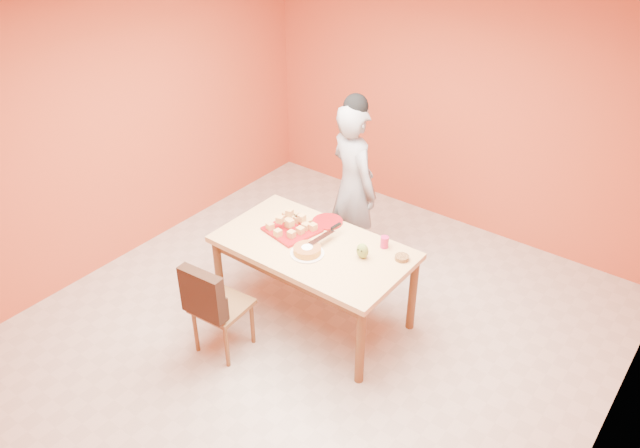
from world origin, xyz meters
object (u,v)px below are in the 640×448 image
Objects in this scene: dining_chair at (220,305)px; checker_tin at (402,258)px; red_dinner_plate at (328,222)px; egg_ornament at (362,251)px; magenta_glass at (385,242)px; person at (353,187)px; sponge_cake at (307,250)px; pastry_platter at (292,230)px; dining_table at (314,254)px.

checker_tin is (1.03, 1.02, 0.32)m from dining_chair.
red_dinner_plate is 2.06× the size of egg_ornament.
checker_tin is at bearing -17.59° from magenta_glass.
person reaches higher than checker_tin.
pastry_platter is at bearing 148.54° from sponge_cake.
dining_chair reaches higher than dining_table.
dining_chair is 3.94× the size of sponge_cake.
egg_ornament is at bearing 43.44° from dining_chair.
person reaches higher than magenta_glass.
pastry_platter is 0.37m from sponge_cake.
dining_table is 0.86m from dining_chair.
magenta_glass is 0.22m from checker_tin.
checker_tin is at bearing 31.41° from sponge_cake.
dining_chair is at bearing -132.02° from egg_ornament.
egg_ornament is (0.42, 0.09, 0.16)m from dining_table.
dining_chair is at bearing -135.52° from checker_tin.
dining_table is 0.74m from checker_tin.
dining_table is 4.19× the size of pastry_platter.
dining_table is 0.30m from pastry_platter.
pastry_platter is at bearing -177.14° from egg_ornament.
checker_tin is (0.26, 0.17, -0.05)m from egg_ornament.
dining_chair is 6.80× the size of egg_ornament.
pastry_platter is 2.96× the size of egg_ornament.
sponge_cake is (0.31, -0.19, 0.03)m from pastry_platter.
dining_table is 0.19m from sponge_cake.
person is at bearing 144.75° from checker_tin.
dining_chair is (-0.35, -0.76, -0.21)m from dining_table.
egg_ornament is 0.32m from checker_tin.
pastry_platter is (-0.28, 0.06, 0.11)m from dining_table.
red_dinner_plate is 2.36× the size of checker_tin.
magenta_glass is at bearing 75.60° from egg_ornament.
magenta_glass is at bearing 46.14° from sponge_cake.
dining_table is at bearing 106.12° from sponge_cake.
egg_ornament is at bearing -147.59° from checker_tin.
egg_ornament reaches higher than red_dinner_plate.
pastry_platter is at bearing 80.25° from dining_chair.
person is at bearing 104.52° from sponge_cake.
sponge_cake is at bearing -31.46° from pastry_platter.
sponge_cake is at bearing 127.29° from person.
sponge_cake is at bearing -149.07° from egg_ornament.
checker_tin is (0.80, -0.09, 0.01)m from red_dinner_plate.
dining_chair is 3.30× the size of red_dinner_plate.
dining_chair is 0.81m from sponge_cake.
person reaches higher than dining_table.
person is at bearing 86.83° from pastry_platter.
dining_table is 0.97× the size of person.
person is 4.33× the size of pastry_platter.
dining_chair is at bearing -102.18° from red_dinner_plate.
sponge_cake is 0.63m from magenta_glass.
dining_chair reaches higher than sponge_cake.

